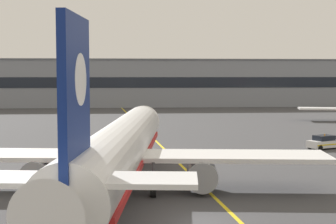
% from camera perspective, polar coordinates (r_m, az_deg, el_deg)
% --- Properties ---
extents(ground_plane, '(400.00, 400.00, 0.00)m').
position_cam_1_polar(ground_plane, '(31.12, 3.84, -12.51)').
color(ground_plane, '#3D3D3F').
extents(taxiway_centreline, '(14.65, 179.45, 0.01)m').
position_cam_1_polar(taxiway_centreline, '(60.30, -0.39, -4.26)').
color(taxiway_centreline, yellow).
rests_on(taxiway_centreline, ground).
extents(airliner_foreground, '(32.34, 41.49, 11.65)m').
position_cam_1_polar(airliner_foreground, '(38.76, -5.36, -4.06)').
color(airliner_foreground, white).
rests_on(airliner_foreground, ground).
extents(service_car_fourth, '(4.57, 3.30, 1.79)m').
position_cam_1_polar(service_car_fourth, '(63.52, 17.33, -3.32)').
color(service_car_fourth, white).
rests_on(service_car_fourth, ground).
extents(safety_cone_by_nose_gear, '(0.44, 0.44, 0.55)m').
position_cam_1_polar(safety_cone_by_nose_gear, '(54.97, -4.45, -4.84)').
color(safety_cone_by_nose_gear, orange).
rests_on(safety_cone_by_nose_gear, ground).
extents(terminal_building, '(115.82, 12.40, 13.09)m').
position_cam_1_polar(terminal_building, '(139.99, -3.29, 3.33)').
color(terminal_building, gray).
rests_on(terminal_building, ground).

